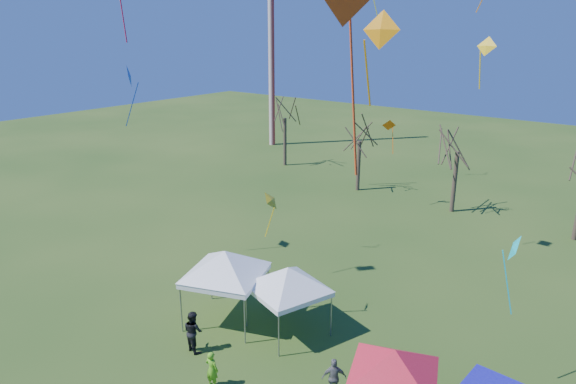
# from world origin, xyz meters

# --- Properties ---
(radio_mast) EXTENTS (0.70, 0.70, 25.00)m
(radio_mast) POSITION_xyz_m (-28.00, 34.00, 12.50)
(radio_mast) COLOR silver
(radio_mast) RESTS_ON ground
(tree_0) EXTENTS (3.83, 3.83, 8.44)m
(tree_0) POSITION_xyz_m (-20.85, 27.38, 6.49)
(tree_0) COLOR #3D2D21
(tree_0) RESTS_ON ground
(tree_1) EXTENTS (3.42, 3.42, 7.54)m
(tree_1) POSITION_xyz_m (-10.77, 24.65, 5.79)
(tree_1) COLOR #3D2D21
(tree_1) RESTS_ON ground
(tree_2) EXTENTS (3.71, 3.71, 8.18)m
(tree_2) POSITION_xyz_m (-2.37, 24.38, 6.29)
(tree_2) COLOR #3D2D21
(tree_2) RESTS_ON ground
(tent_white_west) EXTENTS (4.39, 4.39, 4.13)m
(tent_white_west) POSITION_xyz_m (-5.15, 3.00, 3.33)
(tent_white_west) COLOR gray
(tent_white_west) RESTS_ON ground
(tent_white_mid) EXTENTS (4.00, 4.00, 3.72)m
(tent_white_mid) POSITION_xyz_m (-2.27, 4.02, 3.00)
(tent_white_mid) COLOR gray
(tent_white_mid) RESTS_ON ground
(tent_red) EXTENTS (3.74, 3.74, 3.52)m
(tent_red) POSITION_xyz_m (4.14, 1.62, 2.84)
(tent_red) COLOR gray
(tent_red) RESTS_ON ground
(person_dark) EXTENTS (1.00, 0.83, 1.86)m
(person_dark) POSITION_xyz_m (-4.58, 0.37, 0.93)
(person_dark) COLOR black
(person_dark) RESTS_ON ground
(person_grey) EXTENTS (0.96, 0.89, 1.59)m
(person_grey) POSITION_xyz_m (1.76, 1.65, 0.79)
(person_grey) COLOR slate
(person_grey) RESTS_ON ground
(person_green) EXTENTS (0.60, 0.43, 1.54)m
(person_green) POSITION_xyz_m (-2.24, -0.79, 0.77)
(person_green) COLOR #5CB31C
(person_green) RESTS_ON ground
(kite_18) EXTENTS (0.83, 0.40, 2.10)m
(kite_18) POSITION_xyz_m (3.57, 9.30, 12.56)
(kite_18) COLOR yellow
(kite_18) RESTS_ON ground
(kite_17) EXTENTS (0.77, 1.13, 3.26)m
(kite_17) POSITION_xyz_m (6.44, 5.61, 5.94)
(kite_17) COLOR #0DC1C8
(kite_17) RESTS_ON ground
(kite_14) EXTENTS (1.20, 1.12, 3.29)m
(kite_14) POSITION_xyz_m (-14.00, 5.05, 10.74)
(kite_14) COLOR blue
(kite_14) RESTS_ON ground
(kite_27) EXTENTS (1.06, 0.68, 2.58)m
(kite_27) POSITION_xyz_m (3.59, 0.44, 13.22)
(kite_27) COLOR orange
(kite_27) RESTS_ON ground
(kite_13) EXTENTS (1.19, 1.12, 2.60)m
(kite_13) POSITION_xyz_m (-6.92, 22.22, 6.38)
(kite_13) COLOR #FA610D
(kite_13) RESTS_ON ground
(kite_1) EXTENTS (0.89, 1.08, 2.08)m
(kite_1) POSITION_xyz_m (-3.48, 4.36, 5.97)
(kite_1) COLOR yellow
(kite_1) RESTS_ON ground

